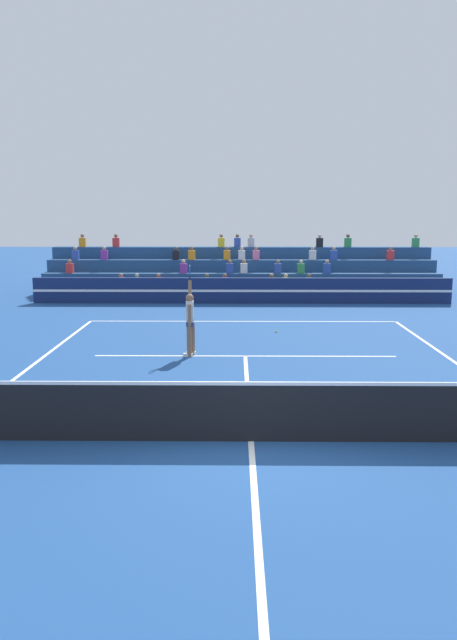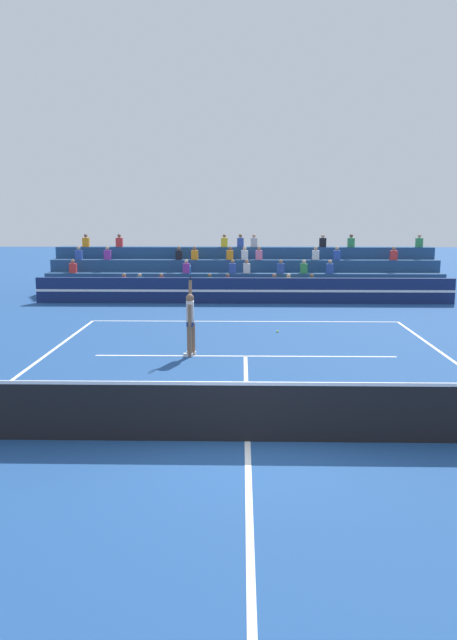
# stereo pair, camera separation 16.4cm
# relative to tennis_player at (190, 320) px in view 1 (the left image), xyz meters

# --- Properties ---
(ground_plane) EXTENTS (120.00, 120.00, 0.00)m
(ground_plane) POSITION_rel_tennis_player_xyz_m (1.51, -6.48, -0.99)
(ground_plane) COLOR navy
(court_lines) EXTENTS (11.10, 23.90, 0.01)m
(court_lines) POSITION_rel_tennis_player_xyz_m (1.51, -6.48, -0.98)
(court_lines) COLOR white
(court_lines) RESTS_ON ground
(tennis_net) EXTENTS (12.00, 0.10, 1.10)m
(tennis_net) POSITION_rel_tennis_player_xyz_m (1.51, -6.48, -0.44)
(tennis_net) COLOR black
(tennis_net) RESTS_ON ground
(sponsor_banner_wall) EXTENTS (18.00, 0.26, 1.10)m
(sponsor_banner_wall) POSITION_rel_tennis_player_xyz_m (1.51, 9.97, -0.44)
(sponsor_banner_wall) COLOR navy
(sponsor_banner_wall) RESTS_ON ground
(bleacher_stand) EXTENTS (18.39, 3.80, 2.83)m
(bleacher_stand) POSITION_rel_tennis_player_xyz_m (1.50, 13.14, -0.15)
(bleacher_stand) COLOR navy
(bleacher_stand) RESTS_ON ground
(tennis_player) EXTENTS (0.33, 0.95, 2.49)m
(tennis_player) POSITION_rel_tennis_player_xyz_m (0.00, 0.00, 0.00)
(tennis_player) COLOR brown
(tennis_player) RESTS_ON ground
(tennis_ball) EXTENTS (0.07, 0.07, 0.07)m
(tennis_ball) POSITION_rel_tennis_player_xyz_m (2.58, 3.37, -0.95)
(tennis_ball) COLOR #C6DB33
(tennis_ball) RESTS_ON ground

